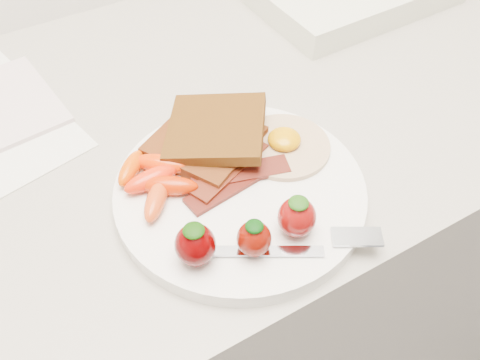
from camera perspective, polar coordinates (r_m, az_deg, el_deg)
counter at (r=1.04m, az=-3.92°, el=-12.14°), size 2.00×0.60×0.90m
plate at (r=0.58m, az=-0.00°, el=-1.27°), size 0.27×0.27×0.02m
toast_lower at (r=0.61m, az=-3.78°, el=4.08°), size 0.14×0.14×0.01m
toast_upper at (r=0.60m, az=-2.59°, el=5.52°), size 0.15×0.15×0.03m
fried_egg at (r=0.61m, az=4.72°, el=3.82°), size 0.11×0.11×0.02m
bacon_strips at (r=0.58m, az=-0.68°, el=0.55°), size 0.13×0.07×0.01m
baby_carrots at (r=0.57m, az=-9.07°, el=0.11°), size 0.09×0.11×0.02m
strawberries at (r=0.50m, az=0.80°, el=-5.62°), size 0.14×0.06×0.05m
fork at (r=0.52m, az=7.03°, el=-6.85°), size 0.17×0.09×0.00m
notepad at (r=0.75m, az=-23.57°, el=7.55°), size 0.13×0.17×0.01m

